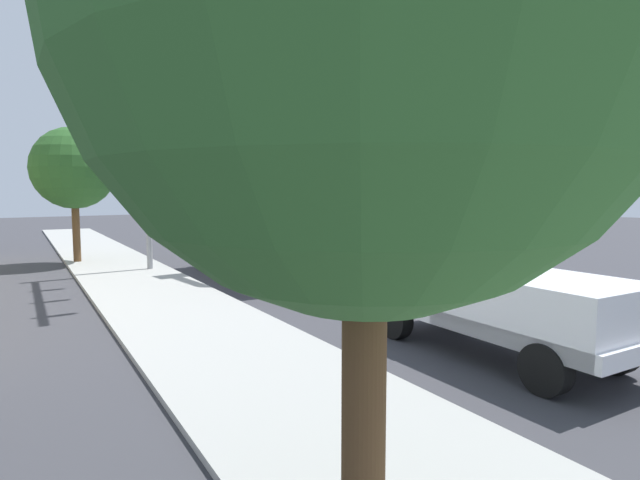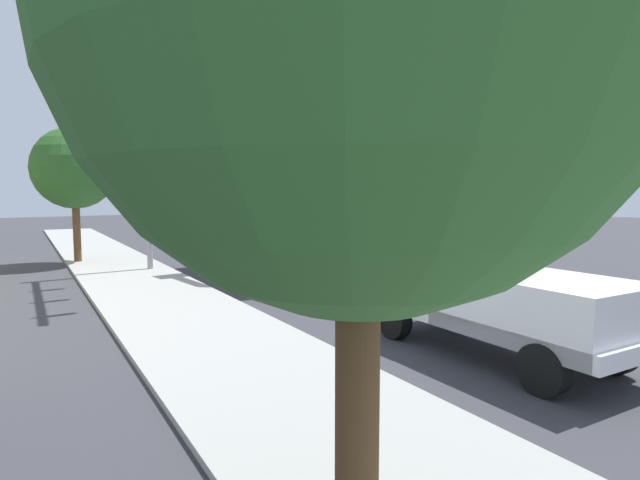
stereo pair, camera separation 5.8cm
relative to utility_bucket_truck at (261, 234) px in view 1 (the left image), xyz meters
The scene contains 10 objects.
ground 3.66m from the utility_bucket_truck, 90.88° to the right, with size 120.00×120.00×0.00m, color #38383D.
sidewalk_far_side 4.72m from the utility_bucket_truck, 75.55° to the left, with size 60.00×3.60×0.12m, color #9E9E99.
lane_centre_stripe 3.66m from the utility_bucket_truck, 90.88° to the right, with size 50.00×0.16×0.01m, color yellow.
utility_bucket_truck is the anchor object (origin of this frame).
service_pickup_truck 11.19m from the utility_bucket_truck, behind, with size 5.85×2.92×2.06m.
passing_minivan 9.43m from the utility_bucket_truck, 45.28° to the right, with size 5.03×2.60×1.69m.
traffic_cone_mid_front 4.03m from the utility_bucket_truck, 35.91° to the right, with size 0.40×0.40×0.82m.
traffic_signal_mast 5.78m from the utility_bucket_truck, 63.39° to the left, with size 7.13×1.32×8.64m.
street_tree_left 16.36m from the utility_bucket_truck, 149.84° to the left, with size 4.05×4.05×6.38m.
street_tree_right 9.61m from the utility_bucket_truck, 29.68° to the left, with size 3.59×3.59×6.07m.
Camera 1 is at (-16.44, 13.87, 3.17)m, focal length 28.77 mm.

